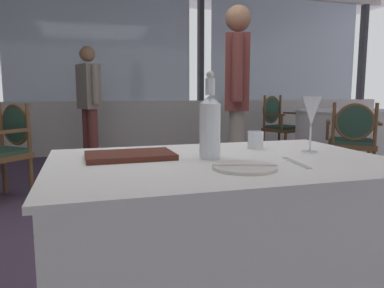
{
  "coord_description": "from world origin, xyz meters",
  "views": [
    {
      "loc": [
        -0.31,
        -2.18,
        1.01
      ],
      "look_at": [
        0.07,
        -0.87,
        0.81
      ],
      "focal_mm": 34.9,
      "sensor_mm": 36.0,
      "label": 1
    }
  ],
  "objects_px": {
    "dining_chair_0_0": "(278,121)",
    "diner_person_1": "(237,93)",
    "side_plate": "(245,167)",
    "water_bottle": "(210,124)",
    "dining_chair_1_2": "(4,144)",
    "water_tumbler": "(256,140)",
    "dining_chair_0_1": "(353,137)",
    "wine_glass": "(311,112)",
    "menu_book": "(130,155)",
    "diner_person_0": "(89,99)"
  },
  "relations": [
    {
      "from": "dining_chair_1_2",
      "to": "diner_person_1",
      "type": "height_order",
      "value": "diner_person_1"
    },
    {
      "from": "water_bottle",
      "to": "dining_chair_0_1",
      "type": "height_order",
      "value": "water_bottle"
    },
    {
      "from": "dining_chair_1_2",
      "to": "diner_person_1",
      "type": "xyz_separation_m",
      "value": [
        2.0,
        -0.73,
        0.46
      ]
    },
    {
      "from": "side_plate",
      "to": "dining_chair_0_1",
      "type": "bearing_deg",
      "value": 44.57
    },
    {
      "from": "wine_glass",
      "to": "diner_person_0",
      "type": "height_order",
      "value": "diner_person_0"
    },
    {
      "from": "water_tumbler",
      "to": "diner_person_1",
      "type": "xyz_separation_m",
      "value": [
        0.57,
        1.56,
        0.19
      ]
    },
    {
      "from": "diner_person_0",
      "to": "side_plate",
      "type": "bearing_deg",
      "value": 73.7
    },
    {
      "from": "water_tumbler",
      "to": "menu_book",
      "type": "relative_size",
      "value": 0.23
    },
    {
      "from": "menu_book",
      "to": "dining_chair_1_2",
      "type": "bearing_deg",
      "value": 108.92
    },
    {
      "from": "menu_book",
      "to": "dining_chair_0_0",
      "type": "height_order",
      "value": "dining_chair_0_0"
    },
    {
      "from": "dining_chair_0_1",
      "to": "diner_person_0",
      "type": "xyz_separation_m",
      "value": [
        -2.66,
        1.86,
        0.37
      ]
    },
    {
      "from": "water_bottle",
      "to": "menu_book",
      "type": "height_order",
      "value": "water_bottle"
    },
    {
      "from": "water_tumbler",
      "to": "menu_book",
      "type": "xyz_separation_m",
      "value": [
        -0.55,
        -0.09,
        -0.03
      ]
    },
    {
      "from": "wine_glass",
      "to": "diner_person_1",
      "type": "relative_size",
      "value": 0.13
    },
    {
      "from": "diner_person_1",
      "to": "dining_chair_0_0",
      "type": "bearing_deg",
      "value": -103.66
    },
    {
      "from": "dining_chair_1_2",
      "to": "water_tumbler",
      "type": "bearing_deg",
      "value": 77.17
    },
    {
      "from": "water_bottle",
      "to": "dining_chair_1_2",
      "type": "height_order",
      "value": "water_bottle"
    },
    {
      "from": "water_tumbler",
      "to": "dining_chair_0_1",
      "type": "relative_size",
      "value": 0.08
    },
    {
      "from": "menu_book",
      "to": "dining_chair_1_2",
      "type": "relative_size",
      "value": 0.36
    },
    {
      "from": "wine_glass",
      "to": "diner_person_1",
      "type": "distance_m",
      "value": 1.76
    },
    {
      "from": "side_plate",
      "to": "dining_chair_0_1",
      "type": "height_order",
      "value": "dining_chair_0_1"
    },
    {
      "from": "water_tumbler",
      "to": "dining_chair_0_0",
      "type": "height_order",
      "value": "dining_chair_0_0"
    },
    {
      "from": "water_bottle",
      "to": "diner_person_1",
      "type": "distance_m",
      "value": 1.93
    },
    {
      "from": "water_tumbler",
      "to": "dining_chair_1_2",
      "type": "xyz_separation_m",
      "value": [
        -1.43,
        2.29,
        -0.27
      ]
    },
    {
      "from": "wine_glass",
      "to": "menu_book",
      "type": "relative_size",
      "value": 0.71
    },
    {
      "from": "dining_chair_0_1",
      "to": "water_tumbler",
      "type": "bearing_deg",
      "value": 167.38
    },
    {
      "from": "side_plate",
      "to": "dining_chair_1_2",
      "type": "distance_m",
      "value": 2.94
    },
    {
      "from": "side_plate",
      "to": "wine_glass",
      "type": "relative_size",
      "value": 0.92
    },
    {
      "from": "diner_person_0",
      "to": "water_bottle",
      "type": "bearing_deg",
      "value": 73.34
    },
    {
      "from": "side_plate",
      "to": "dining_chair_1_2",
      "type": "xyz_separation_m",
      "value": [
        -1.2,
        2.67,
        -0.24
      ]
    },
    {
      "from": "dining_chair_0_1",
      "to": "diner_person_1",
      "type": "height_order",
      "value": "diner_person_1"
    },
    {
      "from": "diner_person_1",
      "to": "dining_chair_0_1",
      "type": "bearing_deg",
      "value": -145.96
    },
    {
      "from": "side_plate",
      "to": "water_tumbler",
      "type": "bearing_deg",
      "value": 59.8
    },
    {
      "from": "wine_glass",
      "to": "dining_chair_0_0",
      "type": "xyz_separation_m",
      "value": [
        2.04,
        3.89,
        -0.38
      ]
    },
    {
      "from": "dining_chair_0_0",
      "to": "dining_chair_1_2",
      "type": "relative_size",
      "value": 1.05
    },
    {
      "from": "dining_chair_0_0",
      "to": "diner_person_1",
      "type": "bearing_deg",
      "value": -61.51
    },
    {
      "from": "wine_glass",
      "to": "water_tumbler",
      "type": "xyz_separation_m",
      "value": [
        -0.17,
        0.16,
        -0.12
      ]
    },
    {
      "from": "menu_book",
      "to": "dining_chair_0_1",
      "type": "distance_m",
      "value": 3.23
    },
    {
      "from": "side_plate",
      "to": "menu_book",
      "type": "xyz_separation_m",
      "value": [
        -0.33,
        0.3,
        0.01
      ]
    },
    {
      "from": "dining_chair_1_2",
      "to": "diner_person_1",
      "type": "distance_m",
      "value": 2.18
    },
    {
      "from": "water_bottle",
      "to": "diner_person_0",
      "type": "distance_m",
      "value": 3.89
    },
    {
      "from": "menu_book",
      "to": "diner_person_0",
      "type": "bearing_deg",
      "value": 89.92
    },
    {
      "from": "menu_book",
      "to": "diner_person_0",
      "type": "height_order",
      "value": "diner_person_0"
    },
    {
      "from": "wine_glass",
      "to": "dining_chair_0_1",
      "type": "height_order",
      "value": "wine_glass"
    },
    {
      "from": "water_tumbler",
      "to": "dining_chair_0_1",
      "type": "height_order",
      "value": "dining_chair_0_1"
    },
    {
      "from": "wine_glass",
      "to": "dining_chair_1_2",
      "type": "relative_size",
      "value": 0.25
    },
    {
      "from": "side_plate",
      "to": "water_tumbler",
      "type": "relative_size",
      "value": 2.81
    },
    {
      "from": "wine_glass",
      "to": "diner_person_1",
      "type": "bearing_deg",
      "value": 76.62
    },
    {
      "from": "side_plate",
      "to": "water_bottle",
      "type": "relative_size",
      "value": 0.65
    },
    {
      "from": "side_plate",
      "to": "dining_chair_1_2",
      "type": "relative_size",
      "value": 0.23
    }
  ]
}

